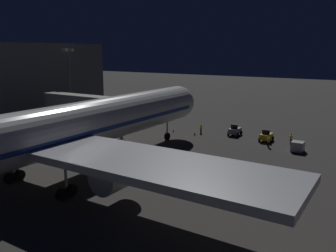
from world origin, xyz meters
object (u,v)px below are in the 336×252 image
ground_crew_by_belt_loader (291,139)px  traffic_cone_nose_port (195,133)px  baggage_tug_lead (235,131)px  traffic_cone_nose_starboard (173,131)px  airliner_at_gate (32,138)px  ground_crew_marshaller_fwd (201,128)px  jet_bridge (95,104)px  baggage_container_near_belt (298,146)px  apron_floodlight_mast (69,79)px  ground_crew_by_tug (268,141)px  pushback_tug (266,136)px

ground_crew_by_belt_loader → traffic_cone_nose_port: bearing=8.5°
baggage_tug_lead → traffic_cone_nose_starboard: 10.98m
airliner_at_gate → baggage_tug_lead: bearing=-103.2°
ground_crew_marshaller_fwd → ground_crew_by_belt_loader: bearing=-179.3°
jet_bridge → baggage_container_near_belt: (-30.18, -10.12, -5.11)m
baggage_container_near_belt → traffic_cone_nose_starboard: size_ratio=3.10×
jet_bridge → baggage_container_near_belt: jet_bridge is taller
jet_bridge → ground_crew_by_belt_loader: 31.83m
baggage_container_near_belt → ground_crew_by_belt_loader: bearing=-62.3°
airliner_at_gate → traffic_cone_nose_starboard: size_ratio=117.67×
baggage_tug_lead → baggage_container_near_belt: 12.44m
apron_floodlight_mast → airliner_at_gate: bearing=131.8°
baggage_tug_lead → baggage_container_near_belt: (-11.56, 4.59, -0.06)m
baggage_tug_lead → ground_crew_marshaller_fwd: size_ratio=1.51×
ground_crew_by_belt_loader → ground_crew_marshaller_fwd: 15.68m
apron_floodlight_mast → ground_crew_marshaller_fwd: (-27.79, -4.79, -7.88)m
baggage_tug_lead → traffic_cone_nose_port: (5.96, 3.61, -0.51)m
ground_crew_by_belt_loader → traffic_cone_nose_starboard: size_ratio=3.19×
jet_bridge → traffic_cone_nose_port: (-12.67, -11.10, -5.56)m
apron_floodlight_mast → baggage_tug_lead: size_ratio=5.77×
ground_crew_marshaller_fwd → ground_crew_by_tug: ground_crew_marshaller_fwd is taller
ground_crew_by_belt_loader → baggage_container_near_belt: bearing=117.7°
baggage_container_near_belt → ground_crew_by_tug: bearing=-1.8°
baggage_tug_lead → traffic_cone_nose_starboard: bearing=19.2°
traffic_cone_nose_starboard → baggage_tug_lead: bearing=-160.8°
traffic_cone_nose_port → traffic_cone_nose_starboard: size_ratio=1.00×
apron_floodlight_mast → ground_crew_by_belt_loader: 44.45m
baggage_tug_lead → ground_crew_by_belt_loader: bearing=172.7°
airliner_at_gate → traffic_cone_nose_port: airliner_at_gate is taller
ground_crew_marshaller_fwd → ground_crew_by_tug: bearing=167.1°
airliner_at_gate → pushback_tug: 36.72m
jet_bridge → baggage_container_near_belt: 32.24m
apron_floodlight_mast → traffic_cone_nose_starboard: 24.96m
ground_crew_by_tug → traffic_cone_nose_port: size_ratio=3.03×
ground_crew_by_belt_loader → ground_crew_by_tug: size_ratio=1.05×
apron_floodlight_mast → ground_crew_marshaller_fwd: 29.28m
jet_bridge → apron_floodlight_mast: apron_floodlight_mast is taller
ground_crew_by_belt_loader → traffic_cone_nose_port: (15.77, 2.35, -0.69)m
ground_crew_by_belt_loader → ground_crew_by_tug: 4.12m
ground_crew_by_belt_loader → traffic_cone_nose_port: 15.96m
airliner_at_gate → baggage_tug_lead: size_ratio=25.10×
ground_crew_marshaller_fwd → baggage_container_near_belt: bearing=169.8°
airliner_at_gate → traffic_cone_nose_port: (-2.20, -31.15, -5.43)m
airliner_at_gate → ground_crew_by_belt_loader: size_ratio=36.83×
apron_floodlight_mast → baggage_tug_lead: 35.16m
pushback_tug → ground_crew_by_tug: 3.54m
baggage_container_near_belt → traffic_cone_nose_starboard: 21.94m
airliner_at_gate → ground_crew_by_tug: airliner_at_gate is taller
jet_bridge → ground_crew_marshaller_fwd: (-12.76, -13.25, -4.90)m
traffic_cone_nose_starboard → baggage_container_near_belt: bearing=177.4°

